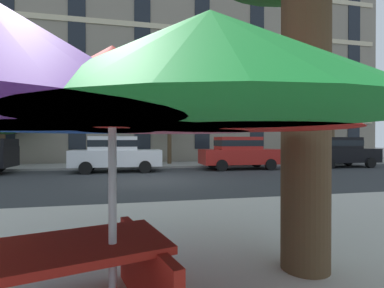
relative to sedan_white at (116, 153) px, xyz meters
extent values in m
plane|color=#2D3033|center=(1.56, -3.70, -0.95)|extent=(120.00, 120.00, 0.00)
cube|color=gray|center=(1.56, 3.10, -0.89)|extent=(56.00, 3.60, 0.12)
cube|color=gray|center=(1.56, 11.30, 8.65)|extent=(38.47, 12.00, 19.20)
cube|color=beige|center=(1.56, 5.26, 2.25)|extent=(37.70, 0.08, 0.36)
cube|color=beige|center=(1.56, 5.26, 5.45)|extent=(37.70, 0.08, 0.36)
cube|color=beige|center=(1.56, 5.26, 8.65)|extent=(37.70, 0.08, 0.36)
cube|color=black|center=(-6.99, 5.27, 9.05)|extent=(1.10, 0.06, 18.00)
cube|color=black|center=(-2.72, 5.27, 9.05)|extent=(1.10, 0.06, 18.00)
cube|color=black|center=(1.56, 5.27, 9.05)|extent=(1.10, 0.06, 18.00)
cube|color=black|center=(5.83, 5.27, 9.05)|extent=(1.10, 0.06, 18.00)
cube|color=black|center=(10.11, 5.27, 9.05)|extent=(1.10, 0.06, 18.00)
cube|color=black|center=(14.38, 5.27, 9.05)|extent=(1.10, 0.06, 18.00)
cube|color=black|center=(18.66, 5.27, 9.05)|extent=(1.10, 0.06, 18.00)
cube|color=black|center=(-4.78, 0.00, 0.53)|extent=(0.16, 1.75, 0.36)
cube|color=silver|center=(0.05, 0.00, -0.25)|extent=(4.40, 1.76, 0.80)
cube|color=silver|center=(-0.10, 0.00, 0.49)|extent=(2.30, 1.55, 0.68)
cube|color=black|center=(-0.10, 0.00, 0.49)|extent=(2.32, 1.57, 0.32)
cylinder|color=black|center=(1.42, 0.88, -0.65)|extent=(0.60, 0.22, 0.60)
cylinder|color=black|center=(1.42, -0.88, -0.65)|extent=(0.60, 0.22, 0.60)
cylinder|color=black|center=(-1.31, 0.88, -0.65)|extent=(0.60, 0.22, 0.60)
cylinder|color=black|center=(-1.31, -0.88, -0.65)|extent=(0.60, 0.22, 0.60)
cube|color=#B21E19|center=(6.67, 0.00, -0.25)|extent=(4.40, 1.76, 0.80)
cube|color=#B21E19|center=(6.52, 0.00, 0.49)|extent=(2.30, 1.55, 0.68)
cube|color=black|center=(6.52, 0.00, 0.49)|extent=(2.32, 1.57, 0.32)
cylinder|color=black|center=(8.03, 0.88, -0.65)|extent=(0.60, 0.22, 0.60)
cylinder|color=black|center=(8.03, -0.88, -0.65)|extent=(0.60, 0.22, 0.60)
cylinder|color=black|center=(5.30, 0.88, -0.65)|extent=(0.60, 0.22, 0.60)
cylinder|color=black|center=(5.30, -0.88, -0.65)|extent=(0.60, 0.22, 0.60)
cube|color=black|center=(12.97, 0.00, -0.25)|extent=(4.40, 1.76, 0.80)
cube|color=black|center=(12.82, 0.00, 0.49)|extent=(2.30, 1.55, 0.68)
cube|color=black|center=(12.82, 0.00, 0.49)|extent=(2.32, 1.57, 0.32)
cylinder|color=black|center=(14.33, 0.88, -0.65)|extent=(0.60, 0.22, 0.60)
cylinder|color=black|center=(14.33, -0.88, -0.65)|extent=(0.60, 0.22, 0.60)
cylinder|color=black|center=(11.61, 0.88, -0.65)|extent=(0.60, 0.22, 0.60)
cylinder|color=black|center=(11.61, -0.88, -0.65)|extent=(0.60, 0.22, 0.60)
cylinder|color=brown|center=(-6.55, 3.53, 0.31)|extent=(0.44, 0.44, 2.52)
sphere|color=#236023|center=(-6.18, 3.30, 2.60)|extent=(2.38, 2.38, 2.38)
sphere|color=#236023|center=(-6.39, 3.59, 2.89)|extent=(3.82, 3.82, 3.82)
cylinder|color=#4C3823|center=(3.16, 3.24, 0.31)|extent=(0.26, 0.26, 2.51)
sphere|color=#2D702D|center=(3.45, 3.17, 2.75)|extent=(1.87, 1.87, 1.87)
sphere|color=#2D702D|center=(2.84, 3.55, 2.62)|extent=(2.30, 2.30, 2.30)
sphere|color=#2D702D|center=(3.19, 3.31, 2.60)|extent=(2.40, 2.40, 2.40)
cylinder|color=brown|center=(14.84, 3.05, 0.47)|extent=(0.39, 0.39, 2.83)
sphere|color=#387F33|center=(14.77, 3.38, 2.84)|extent=(2.14, 2.14, 2.14)
sphere|color=#387F33|center=(15.01, 3.07, 2.74)|extent=(1.51, 1.51, 1.51)
sphere|color=#387F33|center=(15.11, 3.19, 2.97)|extent=(2.23, 2.23, 2.23)
cylinder|color=silver|center=(0.57, -12.70, 0.13)|extent=(0.06, 0.06, 2.16)
cone|color=red|center=(1.58, -12.70, 0.95)|extent=(1.77, 1.77, 0.53)
cone|color=#E5668C|center=(1.08, -11.83, 0.95)|extent=(1.77, 1.77, 0.53)
cone|color=blue|center=(0.07, -11.83, 0.95)|extent=(1.77, 1.77, 0.53)
cone|color=green|center=(1.08, -13.57, 0.95)|extent=(1.77, 1.77, 0.53)
cone|color=red|center=(0.57, -12.70, 0.99)|extent=(1.69, 1.69, 0.61)
cube|color=red|center=(0.07, -12.70, -0.21)|extent=(1.94, 1.23, 0.06)
cube|color=red|center=(-0.09, -12.10, -0.51)|extent=(1.81, 0.73, 0.05)
cube|color=red|center=(0.82, -12.50, -0.58)|extent=(0.43, 1.37, 0.74)
cylinder|color=#4C3823|center=(2.59, -12.08, 1.11)|extent=(0.52, 0.52, 4.13)
camera|label=1|loc=(0.70, -14.90, 0.58)|focal=26.84mm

